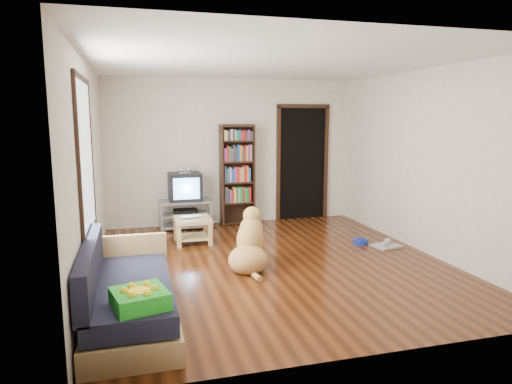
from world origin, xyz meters
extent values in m
plane|color=#53260E|center=(0.00, 0.00, 0.00)|extent=(5.00, 5.00, 0.00)
plane|color=white|center=(0.00, 0.00, 2.60)|extent=(5.00, 5.00, 0.00)
plane|color=silver|center=(0.00, 2.50, 1.30)|extent=(4.50, 0.00, 4.50)
plane|color=silver|center=(0.00, -2.50, 1.30)|extent=(4.50, 0.00, 4.50)
plane|color=silver|center=(-2.25, 0.00, 1.30)|extent=(0.00, 5.00, 5.00)
plane|color=silver|center=(2.25, 0.00, 1.30)|extent=(0.00, 5.00, 5.00)
cube|color=green|center=(-1.75, -2.00, 0.49)|extent=(0.50, 0.50, 0.14)
imported|color=silver|center=(-0.91, 1.23, 0.41)|extent=(0.36, 0.27, 0.03)
cylinder|color=navy|center=(1.58, 0.53, 0.04)|extent=(0.22, 0.22, 0.08)
cube|color=gray|center=(1.88, 0.28, 0.01)|extent=(0.45, 0.39, 0.03)
cube|color=white|center=(-2.23, -0.50, 1.50)|extent=(0.02, 1.30, 1.60)
cube|color=black|center=(-2.23, -0.50, 2.32)|extent=(0.03, 1.42, 0.06)
cube|color=black|center=(-2.23, -0.50, 0.68)|extent=(0.03, 1.42, 0.06)
cube|color=black|center=(-2.23, -1.20, 1.50)|extent=(0.03, 0.06, 1.70)
cube|color=black|center=(-2.23, 0.20, 1.50)|extent=(0.03, 0.06, 1.70)
cube|color=black|center=(1.35, 2.48, 1.05)|extent=(0.90, 0.02, 2.10)
cube|color=black|center=(0.87, 2.47, 1.05)|extent=(0.07, 0.05, 2.14)
cube|color=black|center=(1.83, 2.47, 1.05)|extent=(0.07, 0.05, 2.14)
cube|color=black|center=(1.35, 2.47, 2.13)|extent=(1.03, 0.05, 0.07)
cube|color=#99999E|center=(-0.90, 2.25, 0.48)|extent=(0.90, 0.45, 0.04)
cube|color=#99999E|center=(-0.90, 2.25, 0.25)|extent=(0.86, 0.42, 0.03)
cube|color=#99999E|center=(-0.90, 2.25, 0.06)|extent=(0.90, 0.45, 0.04)
cylinder|color=#99999E|center=(-1.32, 2.05, 0.25)|extent=(0.04, 0.04, 0.50)
cylinder|color=#99999E|center=(-0.48, 2.05, 0.25)|extent=(0.04, 0.04, 0.50)
cylinder|color=#99999E|center=(-1.32, 2.45, 0.25)|extent=(0.04, 0.04, 0.50)
cylinder|color=#99999E|center=(-0.48, 2.45, 0.25)|extent=(0.04, 0.04, 0.50)
cube|color=black|center=(-0.90, 2.25, 0.30)|extent=(0.40, 0.30, 0.07)
cube|color=black|center=(-0.90, 2.25, 0.74)|extent=(0.55, 0.48, 0.48)
cube|color=black|center=(-0.90, 2.45, 0.74)|extent=(0.40, 0.14, 0.36)
cube|color=#8CBFF2|center=(-0.90, 2.00, 0.74)|extent=(0.44, 0.02, 0.36)
cube|color=silver|center=(-0.90, 2.20, 0.99)|extent=(0.20, 0.07, 0.02)
sphere|color=silver|center=(-0.96, 2.20, 1.04)|extent=(0.09, 0.09, 0.09)
sphere|color=silver|center=(-0.84, 2.20, 1.04)|extent=(0.09, 0.09, 0.09)
cube|color=black|center=(-0.23, 2.34, 0.90)|extent=(0.03, 0.30, 1.80)
cube|color=black|center=(0.34, 2.34, 0.90)|extent=(0.03, 0.30, 1.80)
cube|color=black|center=(0.05, 2.48, 0.90)|extent=(0.60, 0.02, 1.80)
cube|color=black|center=(0.05, 2.34, 0.03)|extent=(0.56, 0.28, 0.02)
cube|color=black|center=(0.05, 2.34, 0.40)|extent=(0.56, 0.28, 0.03)
cube|color=black|center=(0.05, 2.34, 0.77)|extent=(0.56, 0.28, 0.02)
cube|color=black|center=(0.05, 2.34, 1.14)|extent=(0.56, 0.28, 0.02)
cube|color=black|center=(0.05, 2.34, 1.51)|extent=(0.56, 0.28, 0.02)
cube|color=black|center=(0.05, 2.34, 1.77)|extent=(0.56, 0.28, 0.02)
cube|color=tan|center=(-1.83, -1.40, 0.11)|extent=(0.80, 1.80, 0.22)
cube|color=#1E1E2D|center=(-1.83, -1.40, 0.33)|extent=(0.74, 1.74, 0.18)
cube|color=#1E1E2D|center=(-2.17, -1.40, 0.60)|extent=(0.12, 1.74, 0.40)
cube|color=tan|center=(-1.83, -0.54, 0.50)|extent=(0.80, 0.06, 0.30)
cube|color=tan|center=(-0.91, 1.26, 0.37)|extent=(0.55, 0.55, 0.06)
cube|color=tan|center=(-0.91, 1.26, 0.10)|extent=(0.45, 0.45, 0.03)
cube|color=#DAB56F|center=(-1.14, 1.02, 0.17)|extent=(0.06, 0.06, 0.34)
cube|color=tan|center=(-0.67, 1.02, 0.17)|extent=(0.06, 0.06, 0.34)
cube|color=tan|center=(-1.14, 1.49, 0.17)|extent=(0.06, 0.06, 0.34)
cube|color=tan|center=(-0.67, 1.49, 0.17)|extent=(0.06, 0.06, 0.34)
ellipsoid|color=#C6824C|center=(-0.41, -0.23, 0.15)|extent=(0.67, 0.69, 0.37)
ellipsoid|color=#B39145|center=(-0.33, -0.05, 0.35)|extent=(0.48, 0.50, 0.48)
ellipsoid|color=#B47C45|center=(-0.29, 0.04, 0.47)|extent=(0.40, 0.38, 0.35)
ellipsoid|color=tan|center=(-0.27, 0.09, 0.66)|extent=(0.31, 0.32, 0.21)
ellipsoid|color=#D68852|center=(-0.22, 0.20, 0.63)|extent=(0.16, 0.21, 0.09)
sphere|color=black|center=(-0.19, 0.28, 0.63)|extent=(0.04, 0.04, 0.04)
ellipsoid|color=tan|center=(-0.36, 0.09, 0.65)|extent=(0.08, 0.09, 0.15)
ellipsoid|color=#D5B252|center=(-0.21, 0.02, 0.65)|extent=(0.08, 0.09, 0.15)
cylinder|color=#D8B553|center=(-0.32, 0.16, 0.20)|extent=(0.12, 0.14, 0.40)
cylinder|color=#D5A952|center=(-0.18, 0.10, 0.20)|extent=(0.12, 0.14, 0.40)
sphere|color=#BD7E48|center=(-0.30, 0.20, 0.02)|extent=(0.10, 0.10, 0.10)
sphere|color=gold|center=(-0.16, 0.14, 0.02)|extent=(0.10, 0.10, 0.10)
cylinder|color=tan|center=(-0.38, -0.48, 0.03)|extent=(0.11, 0.35, 0.08)
camera|label=1|loc=(-1.76, -5.60, 1.93)|focal=32.00mm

